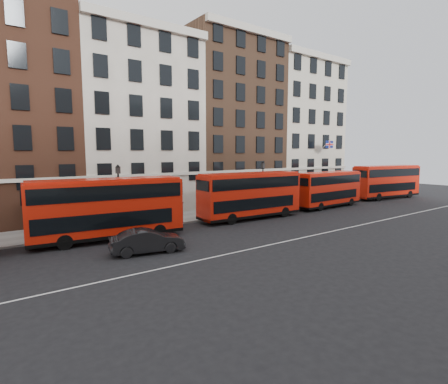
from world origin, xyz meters
TOP-DOWN VIEW (x-y plane):
  - ground at (0.00, 0.00)m, footprint 120.00×120.00m
  - pavement at (0.00, 10.50)m, footprint 80.00×5.00m
  - kerb at (0.00, 8.00)m, footprint 80.00×0.30m
  - road_centre_line at (0.00, -2.00)m, footprint 70.00×0.12m
  - building_terrace at (-0.31, 17.88)m, footprint 64.00×11.95m
  - bus_b at (-6.92, 6.06)m, footprint 11.05×3.78m
  - bus_c at (6.86, 6.05)m, footprint 10.83×3.10m
  - bus_d at (18.82, 6.05)m, footprint 9.96×2.71m
  - bus_e at (31.82, 6.06)m, footprint 11.18×4.09m
  - car_front at (-5.97, 1.33)m, footprint 4.92×2.60m
  - lamp_post_left at (-5.06, 8.74)m, footprint 0.44×0.44m
  - lamp_post_right at (11.20, 8.97)m, footprint 0.44×0.44m
  - traffic_light at (23.00, 8.60)m, footprint 0.25×0.45m
  - iron_railings at (0.00, 12.70)m, footprint 6.60×0.06m

SIDE VIEW (x-z plane):
  - ground at x=0.00m, z-range 0.00..0.00m
  - road_centre_line at x=0.00m, z-range 0.00..0.01m
  - pavement at x=0.00m, z-range 0.00..0.15m
  - kerb at x=0.00m, z-range 0.00..0.16m
  - iron_railings at x=0.00m, z-range 0.15..1.15m
  - car_front at x=-5.97m, z-range 0.00..1.54m
  - bus_d at x=18.82m, z-range 0.15..4.30m
  - bus_c at x=6.86m, z-range 0.16..4.66m
  - bus_b at x=-6.92m, z-range 0.17..4.72m
  - traffic_light at x=23.00m, z-range 0.81..4.08m
  - bus_e at x=31.82m, z-range 0.17..4.76m
  - lamp_post_left at x=-5.06m, z-range 0.42..5.74m
  - lamp_post_right at x=11.20m, z-range 0.42..5.74m
  - building_terrace at x=-0.31m, z-range -0.76..21.24m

